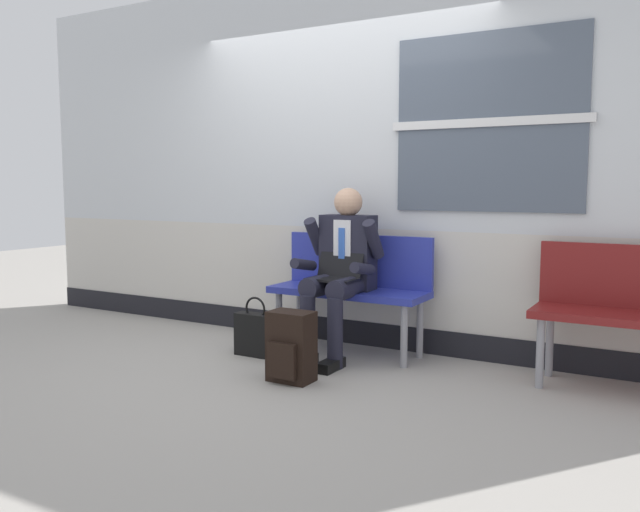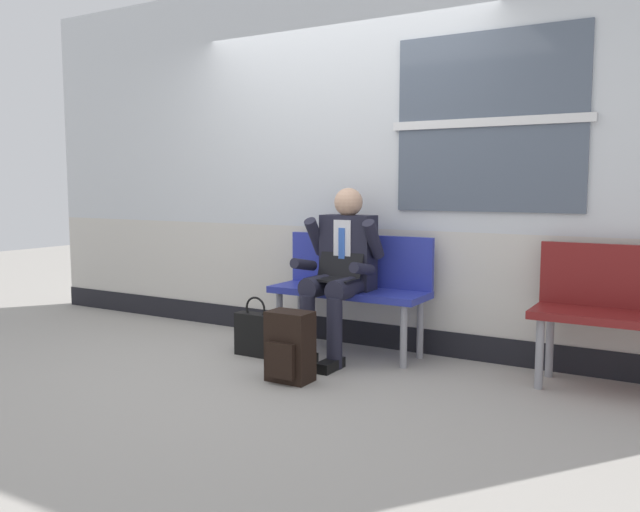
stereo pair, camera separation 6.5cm
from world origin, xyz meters
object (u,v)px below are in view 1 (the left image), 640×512
backpack (291,347)px  bench_with_person (352,282)px  bench_empty (635,305)px  person_seated (340,268)px  handbag (256,334)px

backpack → bench_with_person: bearing=90.5°
backpack → bench_empty: bearing=24.6°
bench_with_person → person_seated: person_seated is taller
bench_with_person → handbag: bench_with_person is taller
bench_empty → handbag: bench_empty is taller
bench_with_person → handbag: 0.82m
bench_empty → person_seated: person_seated is taller
bench_with_person → backpack: bench_with_person is taller
bench_with_person → bench_empty: (1.93, 0.00, 0.00)m
person_seated → bench_with_person: bearing=90.0°
backpack → person_seated: bearing=90.7°
bench_with_person → person_seated: 0.24m
person_seated → handbag: size_ratio=2.80×
bench_with_person → person_seated: size_ratio=0.96×
bench_empty → handbag: bearing=-169.2°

